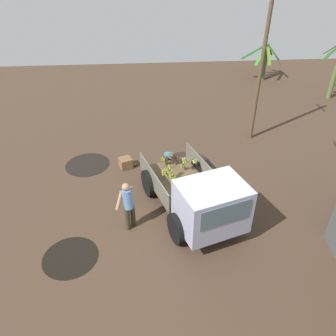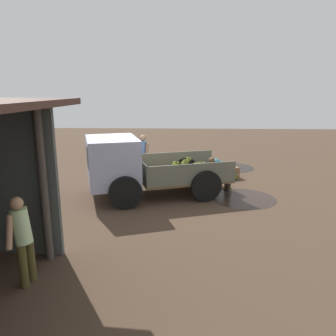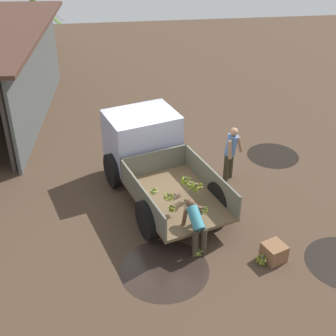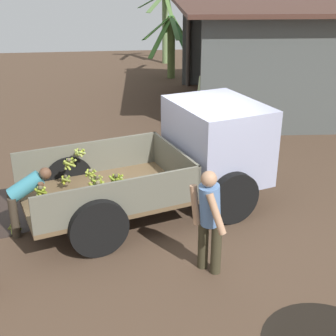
{
  "view_description": "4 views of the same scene",
  "coord_description": "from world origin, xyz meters",
  "px_view_note": "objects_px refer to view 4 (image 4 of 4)",
  "views": [
    {
      "loc": [
        7.64,
        -1.62,
        7.42
      ],
      "look_at": [
        -1.46,
        -0.87,
        1.27
      ],
      "focal_mm": 35.0,
      "sensor_mm": 36.0,
      "label": 1
    },
    {
      "loc": [
        -1.56,
        9.94,
        3.39
      ],
      "look_at": [
        -1.17,
        -0.15,
        0.9
      ],
      "focal_mm": 35.0,
      "sensor_mm": 36.0,
      "label": 2
    },
    {
      "loc": [
        -11.17,
        0.97,
        7.38
      ],
      "look_at": [
        -1.53,
        -0.25,
        1.39
      ],
      "focal_mm": 50.0,
      "sensor_mm": 36.0,
      "label": 3
    },
    {
      "loc": [
        -1.41,
        -7.97,
        4.25
      ],
      "look_at": [
        -0.5,
        -0.5,
        0.98
      ],
      "focal_mm": 50.0,
      "sensor_mm": 36.0,
      "label": 4
    }
  ],
  "objects_px": {
    "cargo_truck": "(195,152)",
    "person_bystander_near_shed": "(203,94)",
    "banana_bunch_on_ground_0": "(15,228)",
    "person_foreground_visitor": "(209,217)",
    "person_worker_loading": "(25,195)"
  },
  "relations": [
    {
      "from": "cargo_truck",
      "to": "person_bystander_near_shed",
      "type": "relative_size",
      "value": 2.98
    },
    {
      "from": "cargo_truck",
      "to": "banana_bunch_on_ground_0",
      "type": "distance_m",
      "value": 3.49
    },
    {
      "from": "cargo_truck",
      "to": "person_foreground_visitor",
      "type": "relative_size",
      "value": 2.88
    },
    {
      "from": "person_worker_loading",
      "to": "banana_bunch_on_ground_0",
      "type": "relative_size",
      "value": 4.85
    },
    {
      "from": "person_foreground_visitor",
      "to": "person_worker_loading",
      "type": "height_order",
      "value": "person_foreground_visitor"
    },
    {
      "from": "person_bystander_near_shed",
      "to": "cargo_truck",
      "type": "bearing_deg",
      "value": -92.96
    },
    {
      "from": "person_worker_loading",
      "to": "person_bystander_near_shed",
      "type": "height_order",
      "value": "person_bystander_near_shed"
    },
    {
      "from": "person_worker_loading",
      "to": "banana_bunch_on_ground_0",
      "type": "distance_m",
      "value": 0.65
    },
    {
      "from": "cargo_truck",
      "to": "person_worker_loading",
      "type": "distance_m",
      "value": 3.14
    },
    {
      "from": "cargo_truck",
      "to": "banana_bunch_on_ground_0",
      "type": "relative_size",
      "value": 20.13
    },
    {
      "from": "person_bystander_near_shed",
      "to": "person_foreground_visitor",
      "type": "bearing_deg",
      "value": -90.35
    },
    {
      "from": "person_bystander_near_shed",
      "to": "banana_bunch_on_ground_0",
      "type": "bearing_deg",
      "value": -118.09
    },
    {
      "from": "person_foreground_visitor",
      "to": "person_bystander_near_shed",
      "type": "distance_m",
      "value": 7.17
    },
    {
      "from": "cargo_truck",
      "to": "person_worker_loading",
      "type": "height_order",
      "value": "cargo_truck"
    },
    {
      "from": "person_worker_loading",
      "to": "banana_bunch_on_ground_0",
      "type": "bearing_deg",
      "value": 170.56
    }
  ]
}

